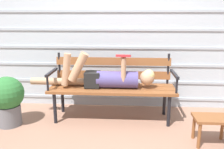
{
  "coord_description": "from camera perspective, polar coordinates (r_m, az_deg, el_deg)",
  "views": [
    {
      "loc": [
        0.19,
        -2.83,
        1.39
      ],
      "look_at": [
        0.0,
        0.17,
        0.63
      ],
      "focal_mm": 37.64,
      "sensor_mm": 36.0,
      "label": 1
    }
  ],
  "objects": [
    {
      "name": "footstool",
      "position": [
        2.83,
        23.16,
        -10.7
      ],
      "size": [
        0.4,
        0.27,
        0.32
      ],
      "color": "brown",
      "rests_on": "ground"
    },
    {
      "name": "house_siding",
      "position": [
        3.54,
        0.53,
        8.77
      ],
      "size": [
        5.28,
        0.08,
        2.11
      ],
      "color": "#B2BCC6",
      "rests_on": "ground"
    },
    {
      "name": "reclining_person",
      "position": [
        3.12,
        -1.31,
        -0.6
      ],
      "size": [
        1.69,
        0.26,
        0.49
      ],
      "color": "#514784"
    },
    {
      "name": "park_bench",
      "position": [
        3.21,
        0.08,
        -2.08
      ],
      "size": [
        1.68,
        0.5,
        0.88
      ],
      "color": "brown",
      "rests_on": "ground"
    },
    {
      "name": "potted_plant",
      "position": [
        3.29,
        -24.06,
        -5.34
      ],
      "size": [
        0.43,
        0.43,
        0.64
      ],
      "color": "slate",
      "rests_on": "ground"
    },
    {
      "name": "ground_plane",
      "position": [
        3.16,
        -0.2,
        -11.9
      ],
      "size": [
        12.0,
        12.0,
        0.0
      ],
      "primitive_type": "plane",
      "color": "#936B56"
    }
  ]
}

